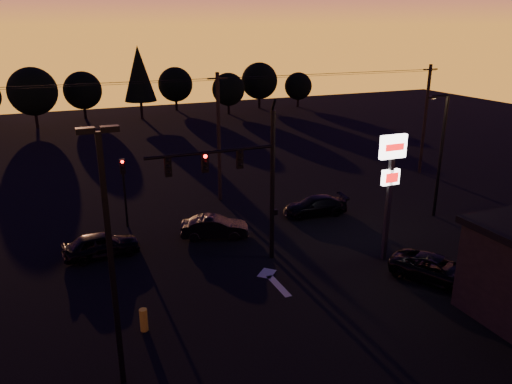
# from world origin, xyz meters

# --- Properties ---
(ground) EXTENTS (120.00, 120.00, 0.00)m
(ground) POSITION_xyz_m (0.00, 0.00, 0.00)
(ground) COLOR black
(ground) RESTS_ON ground
(lane_arrow) EXTENTS (1.20, 3.10, 0.01)m
(lane_arrow) POSITION_xyz_m (0.50, 1.67, 0.01)
(lane_arrow) COLOR beige
(lane_arrow) RESTS_ON ground
(traffic_signal_mast) EXTENTS (6.79, 0.52, 8.58)m
(traffic_signal_mast) POSITION_xyz_m (-0.10, 3.99, 4.94)
(traffic_signal_mast) COLOR black
(traffic_signal_mast) RESTS_ON ground
(secondary_signal) EXTENTS (0.30, 0.31, 4.35)m
(secondary_signal) POSITION_xyz_m (-5.00, 11.49, 2.86)
(secondary_signal) COLOR black
(secondary_signal) RESTS_ON ground
(parking_lot_light) EXTENTS (1.25, 0.30, 9.14)m
(parking_lot_light) POSITION_xyz_m (-7.50, -3.00, 5.27)
(parking_lot_light) COLOR black
(parking_lot_light) RESTS_ON ground
(pylon_sign) EXTENTS (1.50, 0.28, 6.80)m
(pylon_sign) POSITION_xyz_m (7.00, 1.50, 4.91)
(pylon_sign) COLOR black
(pylon_sign) RESTS_ON ground
(streetlight) EXTENTS (1.55, 0.35, 8.00)m
(streetlight) POSITION_xyz_m (13.91, 5.50, 4.42)
(streetlight) COLOR black
(streetlight) RESTS_ON ground
(utility_pole_1) EXTENTS (1.40, 0.26, 9.00)m
(utility_pole_1) POSITION_xyz_m (2.00, 14.00, 4.59)
(utility_pole_1) COLOR black
(utility_pole_1) RESTS_ON ground
(utility_pole_2) EXTENTS (1.40, 0.26, 9.00)m
(utility_pole_2) POSITION_xyz_m (20.00, 14.00, 4.59)
(utility_pole_2) COLOR black
(utility_pole_2) RESTS_ON ground
(power_wires) EXTENTS (36.00, 1.22, 0.07)m
(power_wires) POSITION_xyz_m (2.00, 14.00, 8.57)
(power_wires) COLOR black
(power_wires) RESTS_ON ground
(bollard) EXTENTS (0.33, 0.33, 0.99)m
(bollard) POSITION_xyz_m (-6.20, -0.17, 0.49)
(bollard) COLOR gold
(bollard) RESTS_ON ground
(tree_2) EXTENTS (5.77, 5.78, 7.26)m
(tree_2) POSITION_xyz_m (-10.00, 48.00, 4.37)
(tree_2) COLOR black
(tree_2) RESTS_ON ground
(tree_3) EXTENTS (4.95, 4.95, 6.22)m
(tree_3) POSITION_xyz_m (-4.00, 52.00, 3.75)
(tree_3) COLOR black
(tree_3) RESTS_ON ground
(tree_4) EXTENTS (4.18, 4.18, 9.50)m
(tree_4) POSITION_xyz_m (3.00, 49.00, 5.93)
(tree_4) COLOR black
(tree_4) RESTS_ON ground
(tree_5) EXTENTS (4.95, 4.95, 6.22)m
(tree_5) POSITION_xyz_m (9.00, 54.00, 3.75)
(tree_5) COLOR black
(tree_5) RESTS_ON ground
(tree_6) EXTENTS (4.54, 4.54, 5.71)m
(tree_6) POSITION_xyz_m (15.00, 48.00, 3.43)
(tree_6) COLOR black
(tree_6) RESTS_ON ground
(tree_7) EXTENTS (5.36, 5.36, 6.74)m
(tree_7) POSITION_xyz_m (21.00, 51.00, 4.06)
(tree_7) COLOR black
(tree_7) RESTS_ON ground
(tree_8) EXTENTS (4.12, 4.12, 5.19)m
(tree_8) POSITION_xyz_m (27.00, 50.00, 3.12)
(tree_8) COLOR black
(tree_8) RESTS_ON ground
(car_left) EXTENTS (4.17, 1.93, 1.38)m
(car_left) POSITION_xyz_m (-6.97, 7.70, 0.69)
(car_left) COLOR black
(car_left) RESTS_ON ground
(car_mid) EXTENTS (4.18, 2.59, 1.30)m
(car_mid) POSITION_xyz_m (-0.49, 7.75, 0.65)
(car_mid) COLOR black
(car_mid) RESTS_ON ground
(car_right) EXTENTS (4.47, 2.28, 1.24)m
(car_right) POSITION_xyz_m (6.82, 8.71, 0.62)
(car_right) COLOR black
(car_right) RESTS_ON ground
(suv_parked) EXTENTS (4.03, 4.96, 1.25)m
(suv_parked) POSITION_xyz_m (7.88, -1.57, 0.63)
(suv_parked) COLOR black
(suv_parked) RESTS_ON ground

